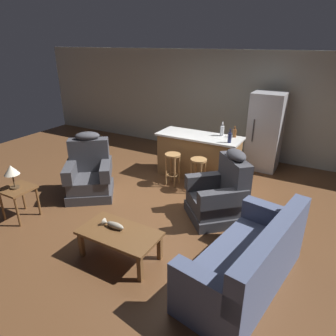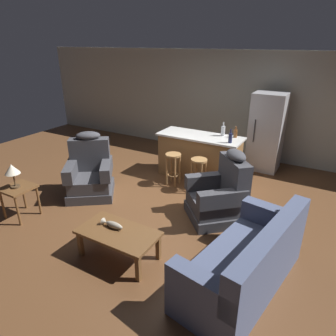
# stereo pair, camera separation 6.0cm
# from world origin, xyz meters

# --- Properties ---
(ground_plane) EXTENTS (12.00, 12.00, 0.00)m
(ground_plane) POSITION_xyz_m (0.00, 0.00, 0.00)
(ground_plane) COLOR brown
(back_wall) EXTENTS (12.00, 0.05, 2.60)m
(back_wall) POSITION_xyz_m (0.00, 3.12, 1.30)
(back_wall) COLOR #B2B2A3
(back_wall) RESTS_ON ground_plane
(coffee_table) EXTENTS (1.10, 0.60, 0.42)m
(coffee_table) POSITION_xyz_m (0.17, -1.66, 0.36)
(coffee_table) COLOR brown
(coffee_table) RESTS_ON ground_plane
(fish_figurine) EXTENTS (0.34, 0.10, 0.10)m
(fish_figurine) POSITION_xyz_m (0.04, -1.62, 0.46)
(fish_figurine) COLOR #4C3823
(fish_figurine) RESTS_ON coffee_table
(couch) EXTENTS (1.16, 2.02, 0.94)m
(couch) POSITION_xyz_m (1.84, -1.32, 0.34)
(couch) COLOR #4C5675
(couch) RESTS_ON ground_plane
(recliner_near_lamp) EXTENTS (1.17, 1.17, 1.20)m
(recliner_near_lamp) POSITION_xyz_m (-1.50, -0.42, 0.42)
(recliner_near_lamp) COLOR #3D3D42
(recliner_near_lamp) RESTS_ON ground_plane
(recliner_near_island) EXTENTS (1.19, 1.19, 1.20)m
(recliner_near_island) POSITION_xyz_m (1.00, -0.01, 0.42)
(recliner_near_island) COLOR #3D3D42
(recliner_near_island) RESTS_ON ground_plane
(end_table) EXTENTS (0.48, 0.48, 0.56)m
(end_table) POSITION_xyz_m (-1.94, -1.66, 0.46)
(end_table) COLOR brown
(end_table) RESTS_ON ground_plane
(table_lamp) EXTENTS (0.24, 0.24, 0.41)m
(table_lamp) POSITION_xyz_m (-1.95, -1.68, 0.87)
(table_lamp) COLOR #4C3823
(table_lamp) RESTS_ON end_table
(kitchen_island) EXTENTS (1.80, 0.70, 0.95)m
(kitchen_island) POSITION_xyz_m (0.00, 1.35, 0.48)
(kitchen_island) COLOR olive
(kitchen_island) RESTS_ON ground_plane
(bar_stool_left) EXTENTS (0.32, 0.32, 0.68)m
(bar_stool_left) POSITION_xyz_m (-0.30, 0.72, 0.47)
(bar_stool_left) COLOR #A87A47
(bar_stool_left) RESTS_ON ground_plane
(bar_stool_right) EXTENTS (0.32, 0.32, 0.68)m
(bar_stool_right) POSITION_xyz_m (0.28, 0.72, 0.47)
(bar_stool_right) COLOR #A87A47
(bar_stool_right) RESTS_ON ground_plane
(refrigerator) EXTENTS (0.70, 0.69, 1.76)m
(refrigerator) POSITION_xyz_m (1.11, 2.55, 0.88)
(refrigerator) COLOR #B7B7BC
(refrigerator) RESTS_ON ground_plane
(bottle_tall_green) EXTENTS (0.08, 0.08, 0.29)m
(bottle_tall_green) POSITION_xyz_m (0.42, 1.56, 1.06)
(bottle_tall_green) COLOR silver
(bottle_tall_green) RESTS_ON kitchen_island
(bottle_short_amber) EXTENTS (0.07, 0.07, 0.27)m
(bottle_short_amber) POSITION_xyz_m (0.71, 1.19, 1.05)
(bottle_short_amber) COLOR #23284C
(bottle_short_amber) RESTS_ON kitchen_island
(bottle_wine_dark) EXTENTS (0.08, 0.08, 0.23)m
(bottle_wine_dark) POSITION_xyz_m (0.68, 1.59, 1.04)
(bottle_wine_dark) COLOR brown
(bottle_wine_dark) RESTS_ON kitchen_island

